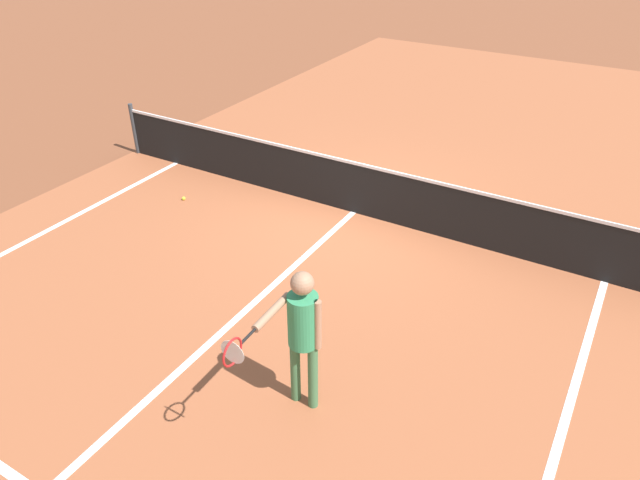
% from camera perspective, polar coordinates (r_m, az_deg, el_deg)
% --- Properties ---
extents(ground_plane, '(60.00, 60.00, 0.00)m').
position_cam_1_polar(ground_plane, '(10.23, 3.31, 2.73)').
color(ground_plane, brown).
extents(court_surface_inbounds, '(10.62, 24.40, 0.00)m').
position_cam_1_polar(court_surface_inbounds, '(10.23, 3.31, 2.74)').
color(court_surface_inbounds, '#9E5433').
rests_on(court_surface_inbounds, ground_plane).
extents(line_center_service, '(0.10, 6.40, 0.01)m').
position_cam_1_polar(line_center_service, '(7.98, -7.44, -6.97)').
color(line_center_service, white).
rests_on(line_center_service, ground_plane).
extents(net, '(10.46, 0.09, 1.07)m').
position_cam_1_polar(net, '(10.00, 3.40, 5.20)').
color(net, '#33383D').
rests_on(net, ground_plane).
extents(player_near, '(0.48, 1.24, 1.75)m').
position_cam_1_polar(player_near, '(5.98, -1.84, -8.53)').
color(player_near, '#3F7247').
rests_on(player_near, ground_plane).
extents(tennis_ball_near_net, '(0.07, 0.07, 0.07)m').
position_cam_1_polar(tennis_ball_near_net, '(10.89, -13.21, 3.99)').
color(tennis_ball_near_net, '#CCE033').
rests_on(tennis_ball_near_net, ground_plane).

